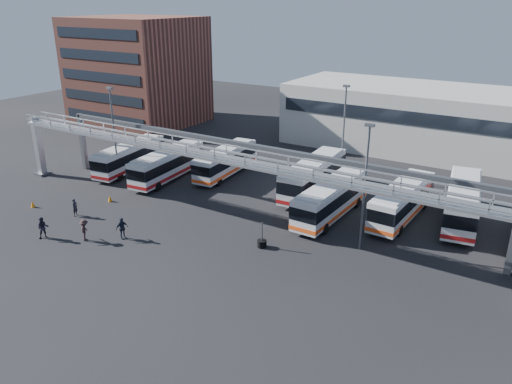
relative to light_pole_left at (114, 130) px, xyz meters
The scene contains 21 objects.
ground 18.78m from the light_pole_left, 26.57° to the right, with size 140.00×140.00×0.00m, color black.
gantry 16.14m from the light_pole_left, ahead, with size 51.40×5.15×7.10m.
apartment_building 28.52m from the light_pole_left, 129.29° to the left, with size 18.00×15.00×16.00m, color brown.
warehouse 41.07m from the light_pole_left, 46.97° to the left, with size 42.00×14.00×8.00m, color #9E9E99.
light_pole_left is the anchor object (origin of this frame).
light_pole_mid 28.02m from the light_pole_left, ahead, with size 0.70×0.35×10.21m.
light_pole_back 24.41m from the light_pole_left, 34.99° to the left, with size 0.70×0.35×10.21m.
bus_1 5.31m from the light_pole_left, 114.52° to the left, with size 3.82×10.73×3.19m.
bus_2 6.61m from the light_pole_left, 38.81° to the left, with size 3.47×10.92×3.26m.
bus_3 12.39m from the light_pole_left, 42.01° to the left, with size 3.23×10.44×3.12m.
bus_5 21.41m from the light_pole_left, 22.58° to the left, with size 3.27×11.69×3.52m.
bus_6 24.04m from the light_pole_left, ahead, with size 2.84×11.02×3.33m.
bus_7 29.98m from the light_pole_left, 12.62° to the left, with size 2.94×10.88×3.28m.
bus_8 35.01m from the light_pole_left, 14.65° to the left, with size 4.36×11.78×3.50m.
pedestrian_a 10.58m from the light_pole_left, 67.85° to the right, with size 0.61×0.40×1.68m, color black.
pedestrian_b 14.84m from the light_pole_left, 69.07° to the right, with size 0.92×0.72×1.89m, color #23202C.
pedestrian_c 15.01m from the light_pole_left, 54.45° to the right, with size 1.20×0.69×1.85m, color #302021.
pedestrian_d 15.15m from the light_pole_left, 42.44° to the right, with size 1.09×0.46×1.87m, color #19202D.
cone_left 11.06m from the light_pole_left, 99.56° to the right, with size 0.40×0.40×0.64m, color orange.
cone_right 7.96m from the light_pole_left, 52.16° to the right, with size 0.41×0.41×0.65m, color orange.
tire_stack 22.42m from the light_pole_left, 12.89° to the right, with size 0.76×0.76×2.18m.
Camera 1 is at (23.77, -27.40, 18.78)m, focal length 35.00 mm.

